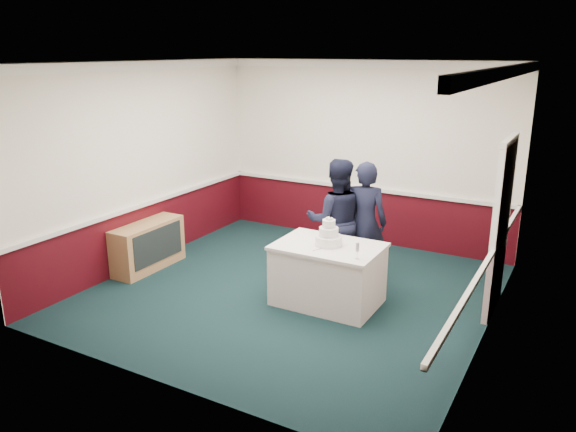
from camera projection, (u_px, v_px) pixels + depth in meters
The scene contains 9 objects.
ground at pixel (291, 292), 7.58m from camera, with size 5.00×5.00×0.00m, color #122C2C.
room_shell at pixel (318, 141), 7.49m from camera, with size 5.00×5.00×3.00m.
sideboard at pixel (148, 246), 8.32m from camera, with size 0.41×1.20×0.70m.
cake_table at pixel (328, 274), 7.15m from camera, with size 1.32×0.92×0.79m.
wedding_cake at pixel (329, 237), 7.01m from camera, with size 0.35×0.35×0.36m.
cake_knife at pixel (319, 249), 6.88m from camera, with size 0.01×0.22×0.01m, color silver.
champagne_flute at pixel (357, 248), 6.53m from camera, with size 0.05×0.05×0.21m.
person_man at pixel (337, 221), 7.77m from camera, with size 0.85×0.66×1.74m, color black.
person_woman at pixel (364, 222), 7.73m from camera, with size 0.63×0.41×1.71m, color black.
Camera 1 is at (3.35, -6.11, 3.14)m, focal length 35.00 mm.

